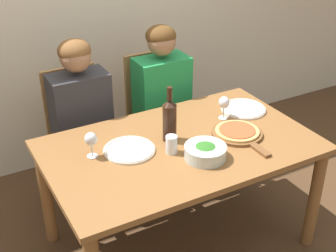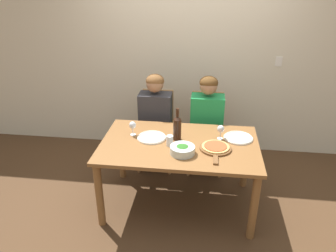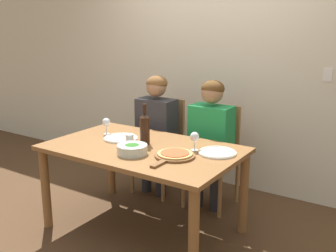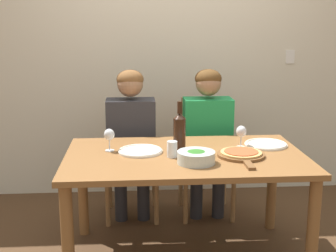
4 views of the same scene
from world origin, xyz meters
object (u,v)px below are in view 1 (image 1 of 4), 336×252
at_px(broccoli_bowl, 205,152).
at_px(water_tumbler, 171,144).
at_px(wine_glass_left, 91,140).
at_px(chair_right, 156,114).
at_px(person_woman, 82,111).
at_px(wine_glass_right, 224,104).
at_px(chair_left, 79,133).
at_px(wine_bottle, 170,119).
at_px(dinner_plate_right, 244,109).
at_px(pizza_on_board, 238,133).
at_px(person_man, 163,92).
at_px(dinner_plate_left, 129,150).

distance_m(broccoli_bowl, water_tumbler, 0.19).
bearing_deg(wine_glass_left, chair_right, 42.37).
relative_size(person_woman, wine_glass_right, 7.99).
xyz_separation_m(broccoli_bowl, wine_glass_left, (-0.54, 0.31, 0.07)).
relative_size(wine_glass_right, water_tumbler, 1.46).
distance_m(chair_right, wine_glass_right, 0.75).
relative_size(chair_left, wine_bottle, 2.83).
bearing_deg(wine_bottle, person_woman, 117.69).
bearing_deg(broccoli_bowl, dinner_plate_right, 34.19).
xyz_separation_m(chair_left, wine_glass_right, (0.75, -0.66, 0.33)).
xyz_separation_m(pizza_on_board, water_tumbler, (-0.44, 0.02, 0.04)).
height_order(chair_right, person_man, person_man).
relative_size(wine_bottle, pizza_on_board, 0.76).
xyz_separation_m(wine_bottle, dinner_plate_left, (-0.26, -0.00, -0.13)).
bearing_deg(broccoli_bowl, wine_glass_left, 149.95).
height_order(person_man, wine_glass_left, person_man).
bearing_deg(pizza_on_board, wine_glass_left, 166.87).
height_order(wine_bottle, pizza_on_board, wine_bottle).
bearing_deg(pizza_on_board, broccoli_bowl, -159.51).
xyz_separation_m(dinner_plate_left, wine_glass_left, (-0.20, 0.05, 0.10)).
height_order(person_woman, dinner_plate_right, person_woman).
bearing_deg(wine_glass_left, person_woman, 76.13).
height_order(wine_glass_left, water_tumbler, wine_glass_left).
height_order(chair_right, dinner_plate_right, chair_right).
xyz_separation_m(person_man, dinner_plate_left, (-0.55, -0.61, 0.02)).
xyz_separation_m(person_man, wine_glass_left, (-0.75, -0.57, 0.11)).
xyz_separation_m(broccoli_bowl, water_tumbler, (-0.13, 0.14, 0.01)).
height_order(chair_right, pizza_on_board, chair_right).
bearing_deg(person_man, pizza_on_board, -82.99).
relative_size(dinner_plate_left, water_tumbler, 2.83).
height_order(broccoli_bowl, pizza_on_board, broccoli_bowl).
relative_size(chair_right, wine_bottle, 2.83).
bearing_deg(chair_left, person_woman, -90.00).
bearing_deg(dinner_plate_left, broccoli_bowl, -38.34).
bearing_deg(pizza_on_board, chair_right, 96.10).
distance_m(chair_left, wine_glass_left, 0.77).
distance_m(person_woman, wine_glass_left, 0.59).
height_order(person_man, wine_glass_right, person_man).
height_order(chair_left, wine_bottle, wine_bottle).
distance_m(chair_left, wine_bottle, 0.88).
bearing_deg(wine_glass_left, pizza_on_board, -13.13).
bearing_deg(person_man, wine_glass_left, -142.87).
bearing_deg(person_woman, pizza_on_board, -47.37).
height_order(wine_glass_left, wine_glass_right, same).
bearing_deg(broccoli_bowl, wine_glass_right, 43.42).
relative_size(dinner_plate_right, water_tumbler, 2.83).
height_order(broccoli_bowl, wine_glass_right, wine_glass_right).
relative_size(chair_left, broccoli_bowl, 4.09).
bearing_deg(wine_glass_left, wine_glass_right, 1.46).
xyz_separation_m(chair_left, water_tumbler, (0.26, -0.86, 0.28)).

